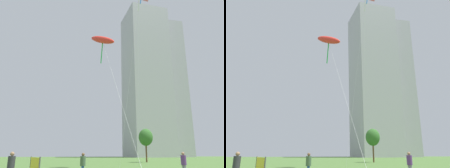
% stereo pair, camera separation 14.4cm
% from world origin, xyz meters
% --- Properties ---
extents(person_standing_0, '(0.40, 0.40, 1.81)m').
position_xyz_m(person_standing_0, '(7.50, 5.53, 1.05)').
color(person_standing_0, gray).
rests_on(person_standing_0, ground).
extents(person_standing_1, '(0.40, 0.40, 1.79)m').
position_xyz_m(person_standing_1, '(-4.24, 3.52, 1.04)').
color(person_standing_1, '#3F593F').
rests_on(person_standing_1, ground).
extents(person_standing_2, '(0.39, 0.39, 1.75)m').
position_xyz_m(person_standing_2, '(0.04, 6.35, 1.01)').
color(person_standing_2, '#1E478C').
rests_on(person_standing_2, ground).
extents(kite_flying_2, '(2.42, 12.29, 14.35)m').
position_xyz_m(kite_flying_2, '(1.89, 9.83, 12.90)').
color(kite_flying_2, silver).
rests_on(kite_flying_2, ground).
extents(park_tree_0, '(3.03, 3.03, 6.91)m').
position_xyz_m(park_tree_0, '(16.20, 36.28, 5.07)').
color(park_tree_0, brown).
rests_on(park_tree_0, ground).
extents(distant_highrise_0, '(23.41, 23.54, 84.86)m').
position_xyz_m(distant_highrise_0, '(59.90, 117.61, 42.43)').
color(distant_highrise_0, '#A8A8AD').
rests_on(distant_highrise_0, ground).
extents(distant_highrise_1, '(24.15, 24.48, 88.30)m').
position_xyz_m(distant_highrise_1, '(45.86, 110.39, 44.15)').
color(distant_highrise_1, '#A8A8AD').
rests_on(distant_highrise_1, ground).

